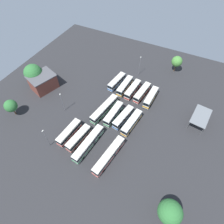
{
  "coord_description": "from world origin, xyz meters",
  "views": [
    {
      "loc": [
        38.61,
        18.91,
        56.09
      ],
      "look_at": [
        -0.44,
        -0.81,
        1.59
      ],
      "focal_mm": 29.86,
      "sensor_mm": 36.0,
      "label": 1
    }
  ],
  "objects_px": {
    "bus_row1_slot3": "(123,117)",
    "tree_northwest": "(33,73)",
    "bus_row0_slot0": "(117,82)",
    "bus_row0_slot4": "(151,97)",
    "bus_row2_slot0": "(69,132)",
    "lamp_post_near_entrance": "(62,102)",
    "bus_row0_slot2": "(133,89)",
    "depot_building": "(43,82)",
    "bus_row0_slot1": "(125,86)",
    "bus_row1_slot2": "(113,114)",
    "bus_row0_slot3": "(142,93)",
    "lamp_post_by_building": "(140,65)",
    "bus_row2_slot2": "(89,143)",
    "lamp_post_far_corner": "(46,138)",
    "bus_row1_slot4": "(132,123)",
    "tree_west_edge": "(170,212)",
    "tree_south_edge": "(11,106)",
    "tree_east_edge": "(177,61)",
    "bus_row2_slot1": "(79,138)",
    "bus_row1_slot1": "(104,109)",
    "bus_row2_slot4": "(109,155)",
    "maintenance_shelter": "(201,116)"
  },
  "relations": [
    {
      "from": "bus_row0_slot3",
      "to": "tree_east_edge",
      "type": "relative_size",
      "value": 1.39
    },
    {
      "from": "bus_row0_slot1",
      "to": "bus_row0_slot4",
      "type": "relative_size",
      "value": 1.04
    },
    {
      "from": "lamp_post_by_building",
      "to": "depot_building",
      "type": "bearing_deg",
      "value": -51.07
    },
    {
      "from": "tree_west_edge",
      "to": "bus_row1_slot2",
      "type": "bearing_deg",
      "value": -131.08
    },
    {
      "from": "bus_row1_slot3",
      "to": "depot_building",
      "type": "distance_m",
      "value": 37.35
    },
    {
      "from": "maintenance_shelter",
      "to": "lamp_post_near_entrance",
      "type": "xyz_separation_m",
      "value": [
        17.05,
        -47.17,
        0.86
      ]
    },
    {
      "from": "tree_south_edge",
      "to": "tree_east_edge",
      "type": "relative_size",
      "value": 0.92
    },
    {
      "from": "bus_row0_slot1",
      "to": "bus_row1_slot1",
      "type": "distance_m",
      "value": 15.03
    },
    {
      "from": "bus_row2_slot1",
      "to": "tree_south_edge",
      "type": "bearing_deg",
      "value": -87.75
    },
    {
      "from": "bus_row0_slot4",
      "to": "tree_south_edge",
      "type": "distance_m",
      "value": 52.83
    },
    {
      "from": "bus_row0_slot4",
      "to": "tree_west_edge",
      "type": "height_order",
      "value": "tree_west_edge"
    },
    {
      "from": "bus_row0_slot2",
      "to": "bus_row2_slot2",
      "type": "distance_m",
      "value": 29.98
    },
    {
      "from": "bus_row1_slot3",
      "to": "tree_northwest",
      "type": "xyz_separation_m",
      "value": [
        -1.28,
        -41.95,
        3.99
      ]
    },
    {
      "from": "bus_row0_slot1",
      "to": "lamp_post_near_entrance",
      "type": "relative_size",
      "value": 1.22
    },
    {
      "from": "bus_row1_slot4",
      "to": "tree_west_edge",
      "type": "distance_m",
      "value": 30.43
    },
    {
      "from": "lamp_post_far_corner",
      "to": "tree_west_edge",
      "type": "bearing_deg",
      "value": 85.53
    },
    {
      "from": "bus_row0_slot2",
      "to": "depot_building",
      "type": "distance_m",
      "value": 37.58
    },
    {
      "from": "bus_row0_slot0",
      "to": "lamp_post_near_entrance",
      "type": "bearing_deg",
      "value": -28.2
    },
    {
      "from": "bus_row1_slot4",
      "to": "bus_row2_slot1",
      "type": "distance_m",
      "value": 19.33
    },
    {
      "from": "bus_row0_slot1",
      "to": "bus_row1_slot1",
      "type": "bearing_deg",
      "value": -6.65
    },
    {
      "from": "tree_northwest",
      "to": "lamp_post_far_corner",
      "type": "bearing_deg",
      "value": 48.06
    },
    {
      "from": "bus_row1_slot3",
      "to": "tree_east_edge",
      "type": "xyz_separation_m",
      "value": [
        -36.86,
        9.34,
        3.5
      ]
    },
    {
      "from": "bus_row0_slot2",
      "to": "tree_northwest",
      "type": "height_order",
      "value": "tree_northwest"
    },
    {
      "from": "bus_row1_slot2",
      "to": "bus_row2_slot4",
      "type": "distance_m",
      "value": 16.83
    },
    {
      "from": "bus_row0_slot1",
      "to": "tree_northwest",
      "type": "relative_size",
      "value": 1.13
    },
    {
      "from": "bus_row2_slot0",
      "to": "lamp_post_near_entrance",
      "type": "distance_m",
      "value": 12.35
    },
    {
      "from": "bus_row1_slot1",
      "to": "tree_west_edge",
      "type": "height_order",
      "value": "tree_west_edge"
    },
    {
      "from": "bus_row0_slot0",
      "to": "bus_row0_slot3",
      "type": "xyz_separation_m",
      "value": [
        1.23,
        12.09,
        0.0
      ]
    },
    {
      "from": "bus_row0_slot2",
      "to": "bus_row0_slot3",
      "type": "height_order",
      "value": "same"
    },
    {
      "from": "bus_row0_slot1",
      "to": "lamp_post_near_entrance",
      "type": "height_order",
      "value": "lamp_post_near_entrance"
    },
    {
      "from": "bus_row2_slot4",
      "to": "lamp_post_far_corner",
      "type": "distance_m",
      "value": 20.7
    },
    {
      "from": "tree_northwest",
      "to": "bus_row0_slot4",
      "type": "bearing_deg",
      "value": 105.12
    },
    {
      "from": "bus_row0_slot0",
      "to": "bus_row0_slot4",
      "type": "distance_m",
      "value": 16.26
    },
    {
      "from": "lamp_post_by_building",
      "to": "tree_northwest",
      "type": "relative_size",
      "value": 0.96
    },
    {
      "from": "maintenance_shelter",
      "to": "lamp_post_far_corner",
      "type": "bearing_deg",
      "value": -53.13
    },
    {
      "from": "bus_row1_slot2",
      "to": "bus_row1_slot3",
      "type": "height_order",
      "value": "same"
    },
    {
      "from": "lamp_post_by_building",
      "to": "bus_row0_slot4",
      "type": "bearing_deg",
      "value": 38.12
    },
    {
      "from": "depot_building",
      "to": "lamp_post_near_entrance",
      "type": "distance_m",
      "value": 16.48
    },
    {
      "from": "bus_row0_slot2",
      "to": "lamp_post_near_entrance",
      "type": "bearing_deg",
      "value": -43.7
    },
    {
      "from": "bus_row1_slot1",
      "to": "bus_row1_slot4",
      "type": "relative_size",
      "value": 1.29
    },
    {
      "from": "bus_row0_slot2",
      "to": "bus_row2_slot0",
      "type": "height_order",
      "value": "same"
    },
    {
      "from": "bus_row2_slot1",
      "to": "depot_building",
      "type": "distance_m",
      "value": 31.64
    },
    {
      "from": "tree_northwest",
      "to": "maintenance_shelter",
      "type": "bearing_deg",
      "value": 98.53
    },
    {
      "from": "bus_row1_slot4",
      "to": "maintenance_shelter",
      "type": "distance_m",
      "value": 24.51
    },
    {
      "from": "bus_row2_slot4",
      "to": "lamp_post_by_building",
      "type": "height_order",
      "value": "lamp_post_by_building"
    },
    {
      "from": "bus_row1_slot4",
      "to": "tree_northwest",
      "type": "distance_m",
      "value": 45.84
    },
    {
      "from": "bus_row0_slot3",
      "to": "bus_row1_slot4",
      "type": "distance_m",
      "value": 15.91
    },
    {
      "from": "depot_building",
      "to": "lamp_post_by_building",
      "type": "xyz_separation_m",
      "value": [
        -26.41,
        32.7,
        1.77
      ]
    },
    {
      "from": "bus_row0_slot3",
      "to": "maintenance_shelter",
      "type": "height_order",
      "value": "maintenance_shelter"
    },
    {
      "from": "bus_row2_slot2",
      "to": "lamp_post_far_corner",
      "type": "bearing_deg",
      "value": -64.38
    }
  ]
}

